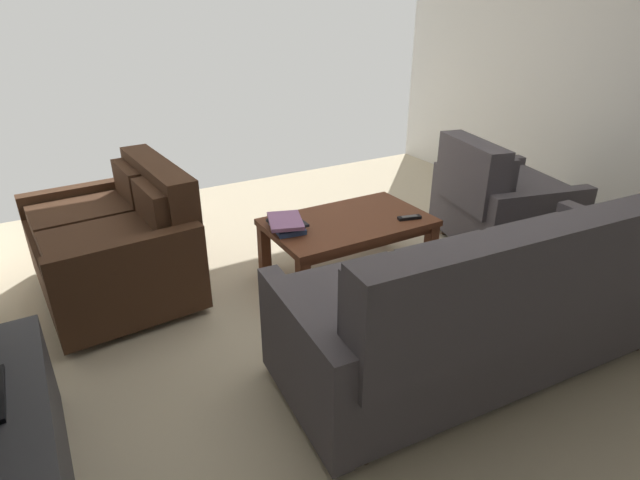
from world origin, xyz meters
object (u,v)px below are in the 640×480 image
(book_stack, at_px, (286,224))
(tv_remote, at_px, (409,218))
(sofa_main, at_px, (490,303))
(coffee_table, at_px, (348,229))
(loveseat_near, at_px, (118,241))
(armchair_side, at_px, (499,202))

(book_stack, relative_size, tv_remote, 2.04)
(tv_remote, bearing_deg, sofa_main, 74.20)
(coffee_table, height_order, tv_remote, tv_remote)
(loveseat_near, distance_m, tv_remote, 1.90)
(armchair_side, bearing_deg, coffee_table, -6.77)
(armchair_side, bearing_deg, sofa_main, 40.75)
(sofa_main, distance_m, armchair_side, 1.57)
(sofa_main, xyz_separation_m, loveseat_near, (1.47, -1.73, -0.03))
(sofa_main, bearing_deg, coffee_table, -85.84)
(armchair_side, bearing_deg, tv_remote, 2.75)
(loveseat_near, distance_m, coffee_table, 1.49)
(sofa_main, bearing_deg, tv_remote, -105.80)
(armchair_side, relative_size, book_stack, 3.09)
(coffee_table, xyz_separation_m, book_stack, (0.43, -0.07, 0.10))
(loveseat_near, xyz_separation_m, book_stack, (-0.95, 0.49, 0.10))
(armchair_side, relative_size, tv_remote, 6.32)
(tv_remote, bearing_deg, loveseat_near, -23.40)
(coffee_table, bearing_deg, book_stack, -9.09)
(loveseat_near, relative_size, tv_remote, 7.51)
(loveseat_near, height_order, coffee_table, loveseat_near)
(coffee_table, distance_m, armchair_side, 1.28)
(coffee_table, distance_m, book_stack, 0.44)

